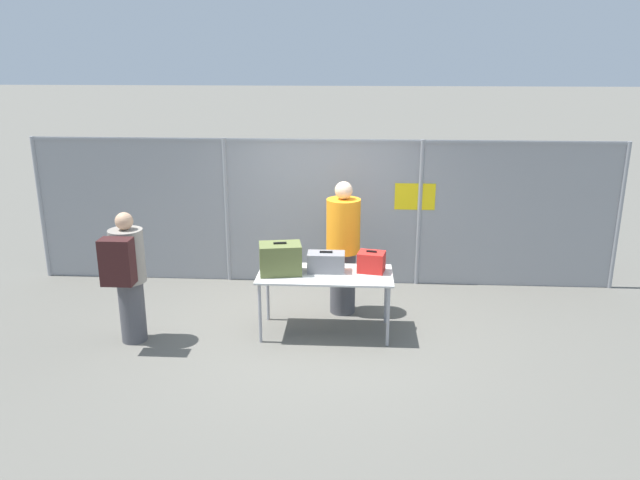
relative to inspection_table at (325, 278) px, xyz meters
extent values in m
plane|color=#605E56|center=(-0.15, 0.06, -0.73)|extent=(120.00, 120.00, 0.00)
cylinder|color=gray|center=(-4.53, 1.84, 0.38)|extent=(0.07, 0.07, 2.22)
cylinder|color=gray|center=(-1.61, 1.84, 0.38)|extent=(0.07, 0.07, 2.22)
cylinder|color=gray|center=(1.32, 1.84, 0.38)|extent=(0.07, 0.07, 2.22)
cylinder|color=gray|center=(4.24, 1.84, 0.38)|extent=(0.07, 0.07, 2.22)
cube|color=gray|center=(-0.15, 1.84, 0.38)|extent=(8.77, 0.01, 2.22)
cube|color=gray|center=(-0.15, 1.84, 1.46)|extent=(8.77, 0.04, 0.04)
cube|color=yellow|center=(1.24, 1.83, 0.65)|extent=(0.60, 0.01, 0.40)
cube|color=silver|center=(0.00, 0.00, 0.05)|extent=(1.68, 0.80, 0.02)
cylinder|color=#99999E|center=(-0.78, -0.34, -0.35)|extent=(0.04, 0.04, 0.77)
cylinder|color=#99999E|center=(0.78, -0.34, -0.35)|extent=(0.04, 0.04, 0.77)
cylinder|color=#99999E|center=(-0.78, 0.34, -0.35)|extent=(0.04, 0.04, 0.77)
cylinder|color=#99999E|center=(0.78, 0.34, -0.35)|extent=(0.04, 0.04, 0.77)
cube|color=#566033|center=(-0.56, -0.02, 0.25)|extent=(0.57, 0.44, 0.38)
cube|color=black|center=(-0.56, -0.02, 0.46)|extent=(0.16, 0.05, 0.02)
cube|color=slate|center=(0.01, 0.08, 0.19)|extent=(0.47, 0.27, 0.24)
cube|color=black|center=(0.01, 0.08, 0.32)|extent=(0.16, 0.03, 0.02)
cube|color=red|center=(0.57, 0.11, 0.19)|extent=(0.37, 0.32, 0.25)
cube|color=black|center=(0.57, 0.11, 0.33)|extent=(0.13, 0.05, 0.02)
cylinder|color=#4C4C51|center=(-2.36, -0.38, -0.34)|extent=(0.31, 0.31, 0.78)
cylinder|color=gray|center=(-2.36, -0.38, 0.37)|extent=(0.41, 0.41, 0.65)
sphere|color=tan|center=(-2.36, -0.38, 0.80)|extent=(0.21, 0.21, 0.21)
cube|color=#381919|center=(-2.36, -0.69, 0.41)|extent=(0.37, 0.22, 0.55)
cylinder|color=#4C4C51|center=(0.20, 0.68, -0.30)|extent=(0.34, 0.34, 0.87)
cylinder|color=orange|center=(0.20, 0.68, 0.50)|extent=(0.45, 0.45, 0.72)
sphere|color=beige|center=(0.20, 0.68, 0.98)|extent=(0.24, 0.24, 0.24)
cube|color=silver|center=(2.62, 3.39, -0.35)|extent=(2.70, 1.31, 0.48)
sphere|color=black|center=(2.15, 2.68, -0.46)|extent=(0.54, 0.54, 0.54)
sphere|color=black|center=(2.15, 4.10, -0.46)|extent=(0.54, 0.54, 0.54)
cylinder|color=#59595B|center=(0.80, 3.39, -0.53)|extent=(0.94, 0.06, 0.06)
camera|label=1|loc=(0.39, -7.31, 2.72)|focal=35.00mm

